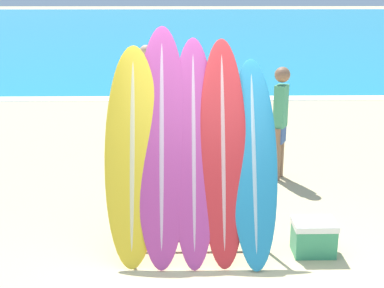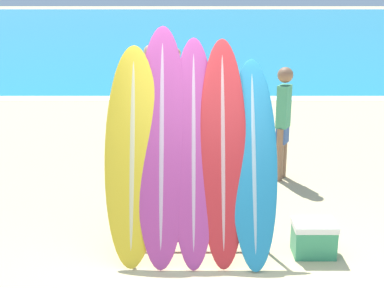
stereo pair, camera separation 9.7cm
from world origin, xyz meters
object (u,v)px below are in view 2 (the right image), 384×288
(surfboard_slot_0, at_px, (131,154))
(surfboard_slot_3, at_px, (222,151))
(person_near_water, at_px, (150,89))
(surfboard_slot_2, at_px, (193,150))
(person_mid_beach, at_px, (282,119))
(surfboard_slot_4, at_px, (253,162))
(surfboard_rack, at_px, (192,207))
(surfboard_slot_1, at_px, (161,144))
(cooler_box, at_px, (313,238))
(person_far_left, at_px, (175,85))

(surfboard_slot_0, relative_size, surfboard_slot_3, 0.97)
(person_near_water, bearing_deg, surfboard_slot_2, 36.88)
(person_near_water, bearing_deg, person_mid_beach, 71.07)
(surfboard_slot_4, height_order, person_near_water, surfboard_slot_4)
(surfboard_slot_2, bearing_deg, surfboard_rack, -94.68)
(person_near_water, bearing_deg, surfboard_rack, 36.68)
(surfboard_slot_1, bearing_deg, cooler_box, -6.24)
(person_mid_beach, xyz_separation_m, person_far_left, (-1.67, 2.96, -0.02))
(surfboard_slot_2, relative_size, cooler_box, 4.96)
(surfboard_slot_1, relative_size, person_mid_beach, 1.42)
(surfboard_slot_1, relative_size, surfboard_slot_4, 1.17)
(surfboard_slot_2, bearing_deg, person_far_left, 93.82)
(surfboard_slot_1, relative_size, person_far_left, 1.45)
(surfboard_slot_1, distance_m, surfboard_slot_3, 0.65)
(surfboard_slot_1, xyz_separation_m, person_mid_beach, (1.66, 2.22, -0.28))
(surfboard_slot_0, height_order, person_far_left, surfboard_slot_0)
(surfboard_rack, distance_m, person_mid_beach, 2.70)
(surfboard_slot_0, distance_m, person_far_left, 5.25)
(person_mid_beach, bearing_deg, person_far_left, 56.20)
(surfboard_slot_3, bearing_deg, person_far_left, 97.16)
(surfboard_slot_2, distance_m, person_far_left, 5.23)
(person_mid_beach, bearing_deg, cooler_box, -153.98)
(surfboard_slot_1, bearing_deg, person_near_water, 95.72)
(surfboard_rack, height_order, person_mid_beach, person_mid_beach)
(surfboard_slot_1, relative_size, surfboard_slot_3, 1.06)
(surfboard_slot_0, xyz_separation_m, surfboard_slot_2, (0.65, 0.02, 0.04))
(surfboard_slot_4, xyz_separation_m, person_mid_beach, (0.69, 2.30, -0.10))
(surfboard_slot_2, relative_size, person_mid_beach, 1.34)
(surfboard_slot_0, relative_size, person_far_left, 1.33)
(surfboard_slot_2, distance_m, surfboard_slot_4, 0.64)
(surfboard_slot_1, xyz_separation_m, surfboard_slot_4, (0.97, -0.08, -0.17))
(surfboard_slot_4, xyz_separation_m, person_far_left, (-0.98, 5.26, -0.12))
(surfboard_slot_4, height_order, person_mid_beach, surfboard_slot_4)
(surfboard_rack, relative_size, cooler_box, 3.53)
(surfboard_slot_0, relative_size, cooler_box, 4.80)
(person_near_water, bearing_deg, surfboard_slot_3, 40.67)
(surfboard_rack, height_order, surfboard_slot_1, surfboard_slot_1)
(surfboard_slot_2, bearing_deg, person_mid_beach, 59.47)
(surfboard_rack, height_order, person_near_water, person_near_water)
(surfboard_slot_4, bearing_deg, person_near_water, 107.51)
(surfboard_slot_2, height_order, surfboard_slot_4, surfboard_slot_2)
(person_far_left, relative_size, cooler_box, 3.61)
(surfboard_slot_0, xyz_separation_m, person_far_left, (0.30, 5.23, -0.20))
(surfboard_slot_1, height_order, person_near_water, surfboard_slot_1)
(surfboard_slot_0, relative_size, person_near_water, 1.23)
(surfboard_slot_0, distance_m, surfboard_slot_3, 0.96)
(surfboard_rack, xyz_separation_m, cooler_box, (1.30, -0.09, -0.32))
(surfboard_slot_2, relative_size, person_far_left, 1.38)
(surfboard_slot_1, relative_size, surfboard_slot_2, 1.05)
(surfboard_slot_0, xyz_separation_m, surfboard_slot_4, (1.28, -0.03, -0.07))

